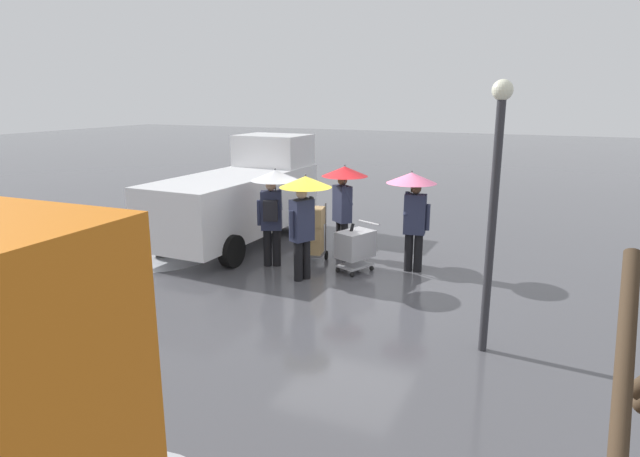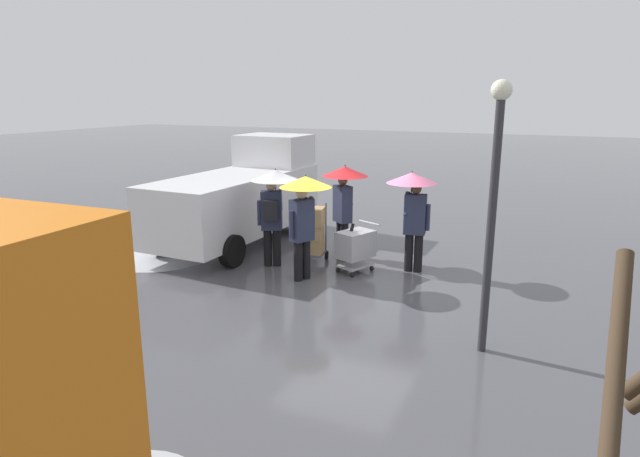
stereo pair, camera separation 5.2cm
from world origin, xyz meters
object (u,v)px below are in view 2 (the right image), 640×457
cargo_van_parked_right (242,196)px  pedestrian_black_side (413,198)px  pedestrian_far_side (274,195)px  shopping_cart_vendor (355,246)px  pedestrian_pink_side (344,189)px  pedestrian_white_side (304,203)px  street_lamp (494,192)px  hand_dolly_boxes (313,230)px

cargo_van_parked_right → pedestrian_black_side: (-4.55, 0.56, 0.41)m
pedestrian_far_side → shopping_cart_vendor: bearing=-168.7°
cargo_van_parked_right → pedestrian_pink_side: 2.89m
pedestrian_white_side → shopping_cart_vendor: bearing=-131.5°
pedestrian_white_side → pedestrian_far_side: bearing=-28.1°
cargo_van_parked_right → shopping_cart_vendor: (-3.49, 1.09, -0.61)m
cargo_van_parked_right → street_lamp: size_ratio=1.39×
pedestrian_white_side → street_lamp: street_lamp is taller
cargo_van_parked_right → pedestrian_pink_side: cargo_van_parked_right is taller
street_lamp → hand_dolly_boxes: bearing=-35.0°
cargo_van_parked_right → pedestrian_black_side: size_ratio=2.51×
pedestrian_far_side → street_lamp: (-4.75, 2.29, 0.80)m
pedestrian_pink_side → pedestrian_black_side: same height
cargo_van_parked_right → pedestrian_far_side: bearing=140.4°
shopping_cart_vendor → pedestrian_black_side: size_ratio=0.49×
pedestrian_far_side → street_lamp: 5.34m
pedestrian_black_side → hand_dolly_boxes: bearing=8.6°
cargo_van_parked_right → pedestrian_pink_side: size_ratio=2.51×
pedestrian_black_side → shopping_cart_vendor: bearing=26.7°
pedestrian_pink_side → street_lamp: bearing=135.8°
shopping_cart_vendor → pedestrian_pink_side: pedestrian_pink_side is taller
pedestrian_pink_side → pedestrian_white_side: 1.77m
cargo_van_parked_right → pedestrian_far_side: (-1.74, 1.44, 0.39)m
shopping_cart_vendor → pedestrian_far_side: pedestrian_far_side is taller
pedestrian_black_side → street_lamp: 3.81m
shopping_cart_vendor → pedestrian_far_side: size_ratio=0.49×
pedestrian_pink_side → pedestrian_far_side: bearing=48.2°
cargo_van_parked_right → pedestrian_pink_side: (-2.86, 0.19, 0.41)m
pedestrian_white_side → pedestrian_far_side: 1.11m
cargo_van_parked_right → pedestrian_black_side: cargo_van_parked_right is taller
pedestrian_pink_side → pedestrian_far_side: (1.11, 1.25, -0.01)m
pedestrian_pink_side → pedestrian_white_side: bearing=85.6°
pedestrian_pink_side → pedestrian_far_side: 1.67m
hand_dolly_boxes → shopping_cart_vendor: bearing=169.0°
cargo_van_parked_right → pedestrian_white_side: 3.38m
hand_dolly_boxes → cargo_van_parked_right: bearing=-20.1°
pedestrian_pink_side → pedestrian_far_side: size_ratio=1.00×
shopping_cart_vendor → hand_dolly_boxes: hand_dolly_boxes is taller
hand_dolly_boxes → pedestrian_pink_side: bearing=-122.6°
pedestrian_black_side → pedestrian_far_side: bearing=17.4°
hand_dolly_boxes → pedestrian_black_side: (-2.13, -0.32, 0.85)m
pedestrian_white_side → pedestrian_far_side: size_ratio=1.00×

